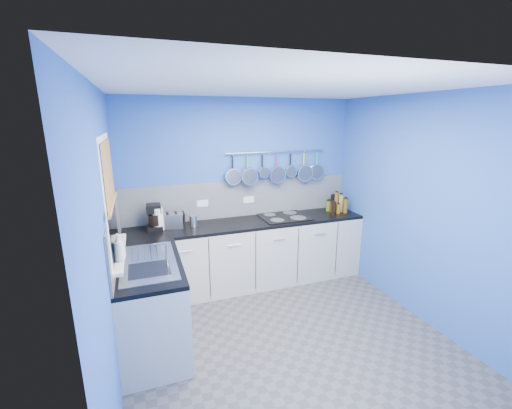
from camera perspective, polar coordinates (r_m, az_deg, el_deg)
floor at (r=3.82m, az=4.80°, el=-21.37°), size 3.20×3.00×0.02m
ceiling at (r=3.11m, az=5.85°, el=19.64°), size 3.20×3.00×0.02m
wall_back at (r=4.62m, az=-2.58°, el=2.30°), size 3.20×0.02×2.50m
wall_front at (r=2.09m, az=23.45°, el=-14.82°), size 3.20×0.02×2.50m
wall_left at (r=2.99m, az=-24.23°, el=-5.98°), size 0.02×3.00×2.50m
wall_right at (r=4.17m, az=25.82°, el=-0.52°), size 0.02×3.00×2.50m
backsplash_back at (r=4.62m, az=-2.48°, el=1.03°), size 3.20×0.02×0.50m
backsplash_left at (r=3.58m, az=-23.05°, el=-4.21°), size 0.02×1.80×0.50m
cabinet_run_back at (r=4.58m, az=-1.31°, el=-8.55°), size 3.20×0.60×0.86m
worktop_back at (r=4.43m, az=-1.34°, el=-3.19°), size 3.20×0.60×0.04m
cabinet_run_left at (r=3.59m, az=-17.34°, el=-16.28°), size 0.60×1.20×0.86m
worktop_left at (r=3.39m, az=-17.92°, el=-9.71°), size 0.60×1.20×0.04m
window_frame at (r=3.19m, az=-23.79°, el=0.97°), size 0.01×1.00×1.10m
window_glass at (r=3.19m, az=-23.70°, el=0.97°), size 0.01×0.90×1.00m
bamboo_blind at (r=3.15m, az=-23.98°, el=4.97°), size 0.01×0.90×0.55m
window_sill at (r=3.34m, az=-22.45°, el=-7.62°), size 0.10×0.98×0.03m
sink_unit at (r=3.38m, az=-17.95°, el=-9.34°), size 0.50×0.95×0.01m
mixer_tap at (r=3.17m, az=-15.09°, el=-8.27°), size 0.12×0.08×0.26m
socket_left at (r=4.48m, az=-9.16°, el=0.18°), size 0.15×0.01×0.09m
socket_right at (r=4.64m, az=-1.25°, el=0.86°), size 0.15×0.01×0.09m
pot_rail at (r=4.65m, az=3.55°, el=8.99°), size 1.45×0.02×0.02m
soap_bottle_a at (r=3.07m, az=-22.49°, el=-6.84°), size 0.11×0.11×0.24m
soap_bottle_b at (r=3.18m, az=-22.36°, el=-6.77°), size 0.10×0.10×0.17m
paper_towel at (r=4.22m, az=-16.48°, el=-2.41°), size 0.13×0.13×0.28m
coffee_maker at (r=4.22m, az=-17.05°, el=-2.15°), size 0.19×0.21×0.32m
toaster at (r=4.29m, az=-14.21°, el=-2.68°), size 0.32×0.23×0.18m
canister at (r=4.29m, az=-10.71°, el=-2.81°), size 0.11×0.11×0.14m
hob at (r=4.63m, az=4.77°, el=-2.07°), size 0.64×0.57×0.01m
pan_0 at (r=4.45m, az=-4.03°, el=6.07°), size 0.22×0.08×0.41m
pan_1 at (r=4.51m, az=-1.43°, el=6.17°), size 0.23×0.13×0.42m
pan_2 at (r=4.58m, az=1.11°, el=6.78°), size 0.15×0.11×0.34m
pan_3 at (r=4.66m, az=3.55°, el=6.34°), size 0.24×0.09×0.43m
pan_4 at (r=4.74m, az=5.93°, el=6.86°), size 0.17×0.07×0.36m
pan_5 at (r=4.84m, az=8.20°, el=6.53°), size 0.24×0.09×0.43m
pan_6 at (r=4.94m, az=10.39°, el=6.64°), size 0.24×0.05×0.43m
condiment_0 at (r=5.13m, az=13.97°, el=0.30°), size 0.07×0.07×0.21m
condiment_1 at (r=5.07m, az=13.01°, el=0.30°), size 0.07×0.07×0.22m
condiment_2 at (r=5.02m, az=12.29°, el=-0.23°), size 0.07×0.07×0.15m
condiment_3 at (r=5.01m, az=14.34°, el=0.25°), size 0.07×0.07×0.26m
condiment_4 at (r=4.98m, az=13.60°, el=0.39°), size 0.05×0.05×0.29m
condiment_5 at (r=4.94m, az=12.89°, el=-0.47°), size 0.06×0.06×0.16m
condiment_6 at (r=4.97m, az=15.10°, el=-0.22°), size 0.06×0.06×0.21m
condiment_7 at (r=4.92m, az=13.92°, el=-0.74°), size 0.05×0.05×0.13m
condiment_8 at (r=4.85m, az=13.18°, el=-0.64°), size 0.06×0.06×0.18m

